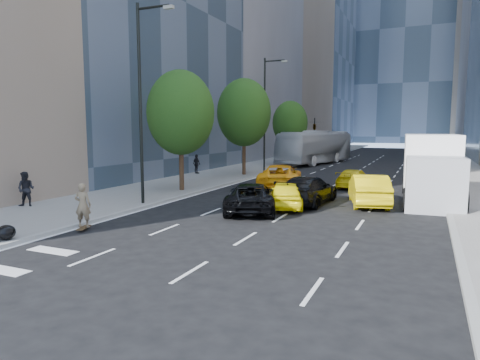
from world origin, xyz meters
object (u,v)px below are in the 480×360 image
at_px(box_truck, 431,168).
at_px(skateboarder, 83,208).
at_px(city_bus, 316,147).
at_px(black_sedan_mercedes, 308,190).
at_px(black_sedan_lincoln, 251,197).

bearing_deg(box_truck, skateboarder, -137.73).
bearing_deg(box_truck, city_bus, 114.42).
bearing_deg(city_bus, box_truck, -50.96).
height_order(skateboarder, black_sedan_mercedes, skateboarder).
height_order(city_bus, box_truck, city_bus).
relative_size(black_sedan_mercedes, city_bus, 0.38).
bearing_deg(black_sedan_lincoln, box_truck, -160.05).
bearing_deg(skateboarder, city_bus, -111.45).
relative_size(skateboarder, box_truck, 0.23).
height_order(skateboarder, box_truck, box_truck).
xyz_separation_m(black_sedan_lincoln, black_sedan_mercedes, (1.97, 3.14, 0.05)).
bearing_deg(black_sedan_mercedes, black_sedan_lincoln, 61.73).
xyz_separation_m(black_sedan_lincoln, city_bus, (-4.03, 29.49, 1.20)).
height_order(black_sedan_lincoln, box_truck, box_truck).
bearing_deg(skateboarder, box_truck, -155.17).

